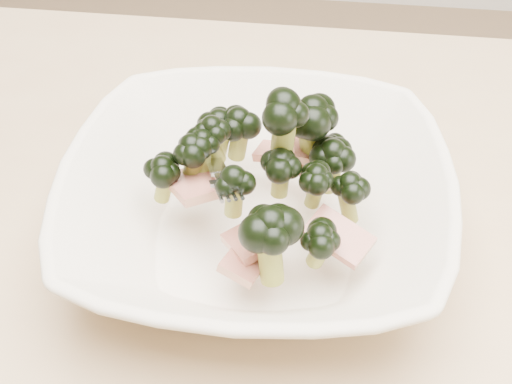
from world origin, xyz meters
TOP-DOWN VIEW (x-y plane):
  - dining_table at (0.00, 0.00)m, footprint 1.20×0.80m
  - broccoli_dish at (-0.08, 0.05)m, footprint 0.30×0.30m

SIDE VIEW (x-z plane):
  - dining_table at x=0.00m, z-range 0.28..1.03m
  - broccoli_dish at x=-0.08m, z-range 0.72..0.86m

